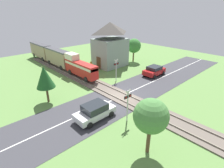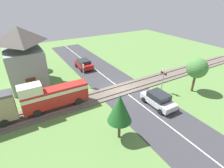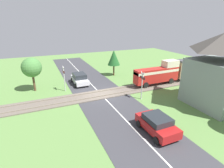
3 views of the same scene
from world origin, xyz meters
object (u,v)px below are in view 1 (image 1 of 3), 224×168
(pedestrian_by_station, at_px, (91,66))
(station_building, at_px, (110,45))
(crossing_signal_east_approach, at_px, (116,67))
(car_near_crossing, at_px, (95,111))
(crossing_signal_west_approach, at_px, (128,101))
(car_far_side, at_px, (154,71))
(train, at_px, (57,57))

(pedestrian_by_station, bearing_deg, station_building, -6.23)
(pedestrian_by_station, bearing_deg, crossing_signal_east_approach, -93.53)
(pedestrian_by_station, bearing_deg, car_near_crossing, -125.58)
(crossing_signal_west_approach, bearing_deg, car_far_side, 23.56)
(car_far_side, bearing_deg, station_building, 100.67)
(crossing_signal_west_approach, height_order, crossing_signal_east_approach, same)
(crossing_signal_west_approach, bearing_deg, train, 81.08)
(train, xyz_separation_m, station_building, (7.46, -5.71, 1.85))
(crossing_signal_west_approach, distance_m, pedestrian_by_station, 15.65)
(crossing_signal_west_approach, height_order, station_building, station_building)
(car_near_crossing, height_order, pedestrian_by_station, car_near_crossing)
(crossing_signal_east_approach, bearing_deg, car_near_crossing, -146.64)
(car_far_side, xyz_separation_m, pedestrian_by_station, (-5.60, 8.88, -0.08))
(crossing_signal_east_approach, xyz_separation_m, station_building, (4.41, 6.05, 1.64))
(car_near_crossing, height_order, crossing_signal_west_approach, crossing_signal_west_approach)
(car_near_crossing, relative_size, car_far_side, 1.07)
(train, bearing_deg, crossing_signal_east_approach, -75.46)
(crossing_signal_west_approach, xyz_separation_m, station_building, (10.51, 13.72, 1.64))
(car_near_crossing, relative_size, pedestrian_by_station, 2.60)
(train, distance_m, pedestrian_by_station, 6.42)
(station_building, bearing_deg, train, 142.55)
(crossing_signal_west_approach, relative_size, crossing_signal_east_approach, 1.00)
(car_near_crossing, bearing_deg, car_far_side, 11.61)
(station_building, bearing_deg, crossing_signal_east_approach, -126.09)
(car_far_side, distance_m, crossing_signal_east_approach, 6.60)
(train, relative_size, crossing_signal_west_approach, 6.43)
(car_near_crossing, xyz_separation_m, station_building, (12.43, 11.33, 2.93))
(car_far_side, height_order, station_building, station_building)
(crossing_signal_east_approach, bearing_deg, crossing_signal_west_approach, -128.49)
(car_far_side, bearing_deg, train, 122.59)
(car_far_side, distance_m, station_building, 9.09)
(crossing_signal_east_approach, bearing_deg, pedestrian_by_station, 86.47)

